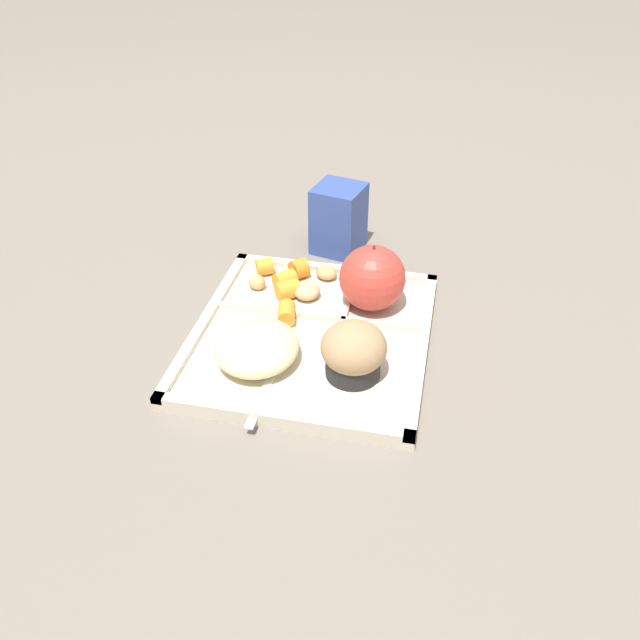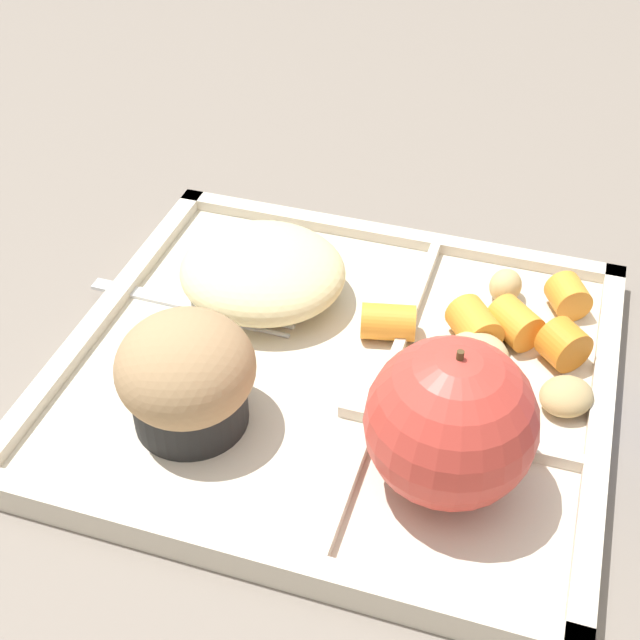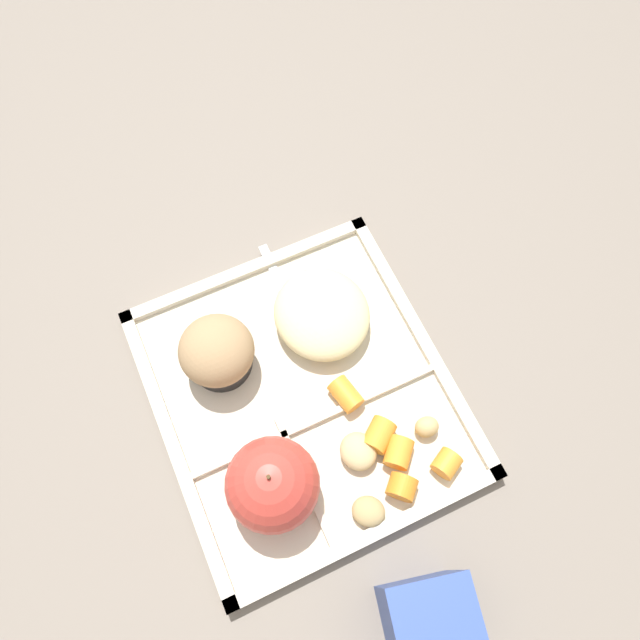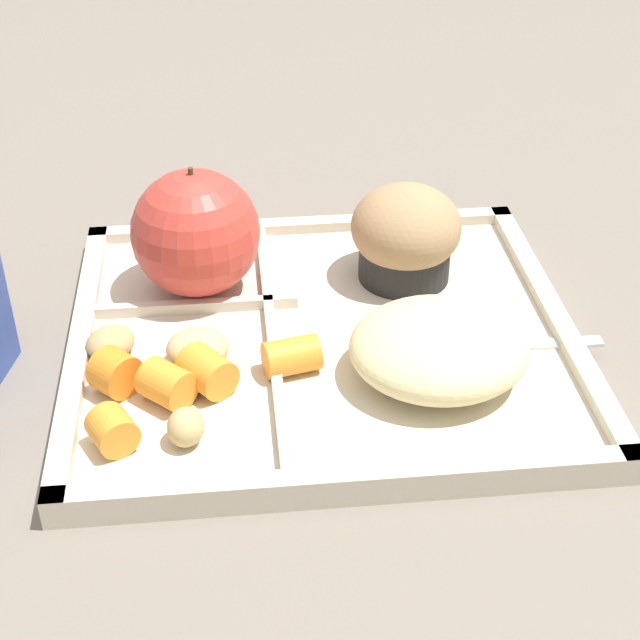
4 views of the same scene
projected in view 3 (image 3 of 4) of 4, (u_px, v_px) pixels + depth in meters
name	position (u px, v px, depth m)	size (l,w,h in m)	color
ground	(303.00, 395.00, 0.65)	(6.00, 6.00, 0.00)	slate
lunch_tray	(303.00, 394.00, 0.64)	(0.33, 0.30, 0.02)	beige
green_apple	(272.00, 484.00, 0.56)	(0.09, 0.09, 0.09)	#C63D33
bran_muffin	(217.00, 353.00, 0.62)	(0.08, 0.08, 0.07)	black
carrot_slice_center	(447.00, 464.00, 0.60)	(0.02, 0.02, 0.02)	orange
carrot_slice_small	(346.00, 394.00, 0.62)	(0.02, 0.02, 0.03)	orange
carrot_slice_diagonal	(399.00, 453.00, 0.60)	(0.03, 0.03, 0.03)	orange
carrot_slice_tilted	(402.00, 487.00, 0.59)	(0.03, 0.03, 0.02)	orange
carrot_slice_near_corner	(379.00, 435.00, 0.61)	(0.03, 0.03, 0.03)	orange
potato_chunk_golden	(358.00, 451.00, 0.60)	(0.04, 0.04, 0.02)	tan
potato_chunk_wedge	(368.00, 511.00, 0.58)	(0.03, 0.03, 0.02)	tan
potato_chunk_browned	(427.00, 427.00, 0.61)	(0.02, 0.02, 0.02)	tan
egg_noodle_pile	(322.00, 314.00, 0.65)	(0.11, 0.10, 0.04)	beige
meatball_side	(314.00, 314.00, 0.66)	(0.03, 0.03, 0.03)	brown
meatball_front	(339.00, 332.00, 0.65)	(0.03, 0.03, 0.03)	brown
plastic_fork	(289.00, 304.00, 0.68)	(0.14, 0.02, 0.00)	silver
milk_carton	(428.00, 622.00, 0.52)	(0.07, 0.07, 0.11)	#334C99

